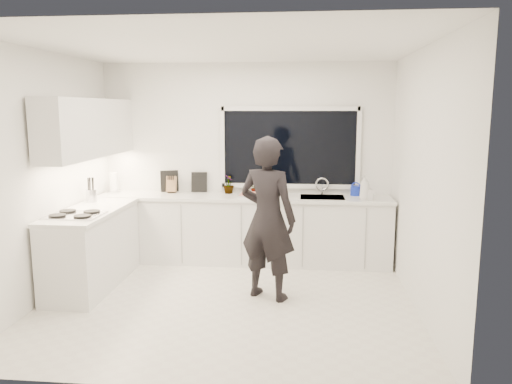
# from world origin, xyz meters

# --- Properties ---
(floor) EXTENTS (4.00, 3.50, 0.02)m
(floor) POSITION_xyz_m (0.00, 0.00, -0.01)
(floor) COLOR beige
(floor) RESTS_ON ground
(wall_back) EXTENTS (4.00, 0.02, 2.70)m
(wall_back) POSITION_xyz_m (0.00, 1.76, 1.35)
(wall_back) COLOR white
(wall_back) RESTS_ON ground
(wall_left) EXTENTS (0.02, 3.50, 2.70)m
(wall_left) POSITION_xyz_m (-2.01, 0.00, 1.35)
(wall_left) COLOR white
(wall_left) RESTS_ON ground
(wall_right) EXTENTS (0.02, 3.50, 2.70)m
(wall_right) POSITION_xyz_m (2.01, 0.00, 1.35)
(wall_right) COLOR white
(wall_right) RESTS_ON ground
(ceiling) EXTENTS (4.00, 3.50, 0.02)m
(ceiling) POSITION_xyz_m (0.00, 0.00, 2.71)
(ceiling) COLOR white
(ceiling) RESTS_ON wall_back
(window) EXTENTS (1.80, 0.02, 1.00)m
(window) POSITION_xyz_m (0.60, 1.73, 1.55)
(window) COLOR black
(window) RESTS_ON wall_back
(base_cabinets_back) EXTENTS (3.92, 0.58, 0.88)m
(base_cabinets_back) POSITION_xyz_m (0.00, 1.45, 0.44)
(base_cabinets_back) COLOR white
(base_cabinets_back) RESTS_ON floor
(base_cabinets_left) EXTENTS (0.58, 1.60, 0.88)m
(base_cabinets_left) POSITION_xyz_m (-1.67, 0.35, 0.44)
(base_cabinets_left) COLOR white
(base_cabinets_left) RESTS_ON floor
(countertop_back) EXTENTS (3.94, 0.62, 0.04)m
(countertop_back) POSITION_xyz_m (0.00, 1.44, 0.90)
(countertop_back) COLOR silver
(countertop_back) RESTS_ON base_cabinets_back
(countertop_left) EXTENTS (0.62, 1.60, 0.04)m
(countertop_left) POSITION_xyz_m (-1.67, 0.35, 0.90)
(countertop_left) COLOR silver
(countertop_left) RESTS_ON base_cabinets_left
(upper_cabinets) EXTENTS (0.34, 2.10, 0.70)m
(upper_cabinets) POSITION_xyz_m (-1.79, 0.70, 1.85)
(upper_cabinets) COLOR white
(upper_cabinets) RESTS_ON wall_left
(sink) EXTENTS (0.58, 0.42, 0.14)m
(sink) POSITION_xyz_m (1.05, 1.45, 0.87)
(sink) COLOR silver
(sink) RESTS_ON countertop_back
(faucet) EXTENTS (0.03, 0.03, 0.22)m
(faucet) POSITION_xyz_m (1.05, 1.65, 1.03)
(faucet) COLOR silver
(faucet) RESTS_ON countertop_back
(stovetop) EXTENTS (0.56, 0.48, 0.03)m
(stovetop) POSITION_xyz_m (-1.69, -0.00, 0.94)
(stovetop) COLOR black
(stovetop) RESTS_ON countertop_left
(person) EXTENTS (0.77, 0.65, 1.80)m
(person) POSITION_xyz_m (0.42, 0.17, 0.90)
(person) COLOR black
(person) RESTS_ON floor
(pizza_tray) EXTENTS (0.49, 0.36, 0.03)m
(pizza_tray) POSITION_xyz_m (0.18, 1.42, 0.94)
(pizza_tray) COLOR silver
(pizza_tray) RESTS_ON countertop_back
(pizza) EXTENTS (0.44, 0.32, 0.01)m
(pizza) POSITION_xyz_m (0.18, 1.42, 0.95)
(pizza) COLOR #AF3917
(pizza) RESTS_ON pizza_tray
(watering_can) EXTENTS (0.18, 0.18, 0.13)m
(watering_can) POSITION_xyz_m (1.50, 1.61, 0.98)
(watering_can) COLOR #1327B2
(watering_can) RESTS_ON countertop_back
(paper_towel_roll) EXTENTS (0.13, 0.13, 0.26)m
(paper_towel_roll) POSITION_xyz_m (-1.85, 1.55, 1.05)
(paper_towel_roll) COLOR white
(paper_towel_roll) RESTS_ON countertop_back
(knife_block) EXTENTS (0.14, 0.11, 0.22)m
(knife_block) POSITION_xyz_m (-1.03, 1.59, 1.03)
(knife_block) COLOR #997247
(knife_block) RESTS_ON countertop_back
(utensil_crock) EXTENTS (0.14, 0.14, 0.16)m
(utensil_crock) POSITION_xyz_m (-1.85, 0.80, 1.00)
(utensil_crock) COLOR #B1B2B6
(utensil_crock) RESTS_ON countertop_left
(picture_frame_large) EXTENTS (0.22, 0.04, 0.28)m
(picture_frame_large) POSITION_xyz_m (-0.66, 1.69, 1.06)
(picture_frame_large) COLOR black
(picture_frame_large) RESTS_ON countertop_back
(picture_frame_small) EXTENTS (0.24, 0.10, 0.30)m
(picture_frame_small) POSITION_xyz_m (-1.09, 1.69, 1.07)
(picture_frame_small) COLOR black
(picture_frame_small) RESTS_ON countertop_back
(herb_plants) EXTENTS (0.85, 0.36, 0.33)m
(herb_plants) POSITION_xyz_m (0.23, 1.61, 1.08)
(herb_plants) COLOR #26662D
(herb_plants) RESTS_ON countertop_back
(soap_bottles) EXTENTS (0.19, 0.17, 0.33)m
(soap_bottles) POSITION_xyz_m (1.60, 1.30, 1.07)
(soap_bottles) COLOR #D8BF66
(soap_bottles) RESTS_ON countertop_back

